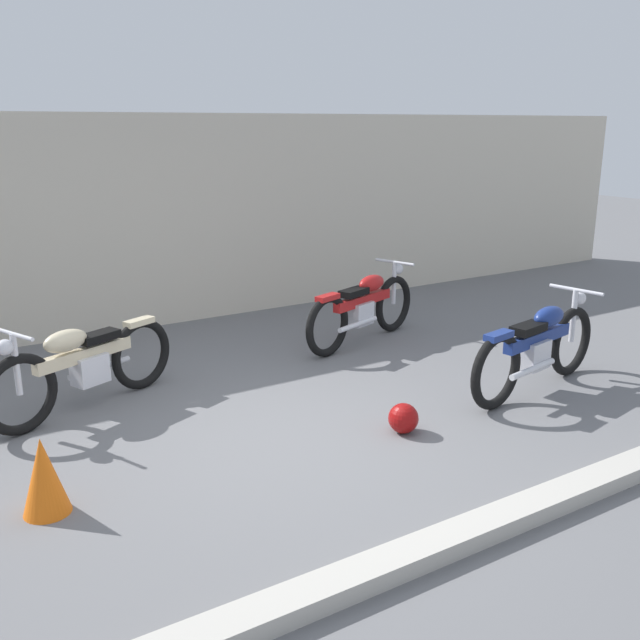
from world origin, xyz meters
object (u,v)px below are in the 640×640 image
(helmet, at_px, (403,418))
(motorcycle_blue, at_px, (538,347))
(traffic_cone, at_px, (44,476))
(motorcycle_red, at_px, (363,307))
(motorcycle_cream, at_px, (83,365))

(helmet, height_order, motorcycle_blue, motorcycle_blue)
(helmet, distance_m, motorcycle_blue, 1.76)
(helmet, height_order, traffic_cone, traffic_cone)
(traffic_cone, bearing_deg, motorcycle_red, 26.40)
(traffic_cone, xyz_separation_m, motorcycle_red, (4.04, 2.01, 0.16))
(helmet, bearing_deg, motorcycle_blue, 3.08)
(motorcycle_cream, bearing_deg, helmet, 115.31)
(motorcycle_cream, height_order, motorcycle_red, same)
(helmet, xyz_separation_m, motorcycle_blue, (1.73, 0.09, 0.32))
(motorcycle_blue, bearing_deg, helmet, 172.57)
(motorcycle_cream, bearing_deg, motorcycle_red, 162.78)
(helmet, relative_size, traffic_cone, 0.47)
(motorcycle_cream, relative_size, motorcycle_red, 0.97)
(traffic_cone, bearing_deg, motorcycle_blue, -2.19)
(helmet, height_order, motorcycle_red, motorcycle_red)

